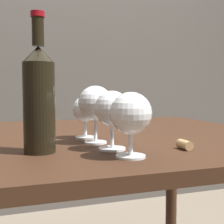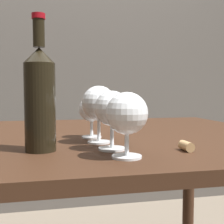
{
  "view_description": "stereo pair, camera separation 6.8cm",
  "coord_description": "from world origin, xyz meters",
  "px_view_note": "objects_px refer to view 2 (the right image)",
  "views": [
    {
      "loc": [
        -0.22,
        -0.91,
        0.87
      ],
      "look_at": [
        -0.01,
        -0.26,
        0.82
      ],
      "focal_mm": 47.16,
      "sensor_mm": 36.0,
      "label": 1
    },
    {
      "loc": [
        -0.15,
        -0.92,
        0.87
      ],
      "look_at": [
        -0.01,
        -0.26,
        0.82
      ],
      "focal_mm": 47.16,
      "sensor_mm": 36.0,
      "label": 2
    }
  ],
  "objects_px": {
    "wine_glass_pinot": "(99,104)",
    "wine_bottle": "(40,97)",
    "wine_glass_empty": "(112,110)",
    "cork": "(186,146)",
    "wine_glass_cabernet": "(125,115)",
    "wine_glass_rose": "(91,110)"
  },
  "relations": [
    {
      "from": "wine_glass_cabernet",
      "to": "wine_glass_pinot",
      "type": "bearing_deg",
      "value": 97.22
    },
    {
      "from": "wine_glass_empty",
      "to": "wine_bottle",
      "type": "bearing_deg",
      "value": 172.88
    },
    {
      "from": "wine_glass_cabernet",
      "to": "cork",
      "type": "xyz_separation_m",
      "value": [
        0.15,
        0.04,
        -0.08
      ]
    },
    {
      "from": "wine_bottle",
      "to": "wine_glass_cabernet",
      "type": "bearing_deg",
      "value": -32.31
    },
    {
      "from": "wine_glass_cabernet",
      "to": "wine_glass_rose",
      "type": "distance_m",
      "value": 0.27
    },
    {
      "from": "wine_glass_pinot",
      "to": "wine_bottle",
      "type": "distance_m",
      "value": 0.17
    },
    {
      "from": "wine_glass_empty",
      "to": "wine_glass_cabernet",
      "type": "bearing_deg",
      "value": -84.83
    },
    {
      "from": "wine_glass_empty",
      "to": "wine_glass_pinot",
      "type": "height_order",
      "value": "wine_glass_pinot"
    },
    {
      "from": "wine_glass_pinot",
      "to": "wine_glass_rose",
      "type": "distance_m",
      "value": 0.09
    },
    {
      "from": "wine_glass_empty",
      "to": "wine_glass_rose",
      "type": "height_order",
      "value": "wine_glass_empty"
    },
    {
      "from": "wine_glass_cabernet",
      "to": "wine_glass_pinot",
      "type": "xyz_separation_m",
      "value": [
        -0.02,
        0.18,
        0.01
      ]
    },
    {
      "from": "wine_glass_empty",
      "to": "wine_bottle",
      "type": "distance_m",
      "value": 0.17
    },
    {
      "from": "wine_glass_cabernet",
      "to": "wine_glass_empty",
      "type": "distance_m",
      "value": 0.09
    },
    {
      "from": "wine_glass_rose",
      "to": "wine_bottle",
      "type": "xyz_separation_m",
      "value": [
        -0.14,
        -0.16,
        0.04
      ]
    },
    {
      "from": "wine_bottle",
      "to": "cork",
      "type": "distance_m",
      "value": 0.35
    },
    {
      "from": "wine_glass_rose",
      "to": "wine_bottle",
      "type": "bearing_deg",
      "value": -130.58
    },
    {
      "from": "wine_glass_pinot",
      "to": "wine_glass_rose",
      "type": "relative_size",
      "value": 1.24
    },
    {
      "from": "wine_glass_empty",
      "to": "wine_bottle",
      "type": "relative_size",
      "value": 0.45
    },
    {
      "from": "wine_glass_empty",
      "to": "cork",
      "type": "relative_size",
      "value": 3.27
    },
    {
      "from": "wine_glass_pinot",
      "to": "wine_glass_empty",
      "type": "bearing_deg",
      "value": -80.91
    },
    {
      "from": "wine_glass_pinot",
      "to": "cork",
      "type": "relative_size",
      "value": 3.58
    },
    {
      "from": "wine_bottle",
      "to": "cork",
      "type": "height_order",
      "value": "wine_bottle"
    }
  ]
}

